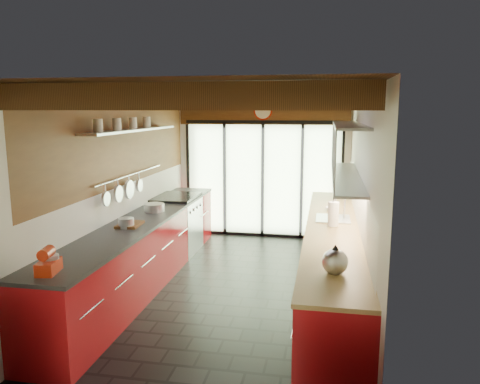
{
  "coord_description": "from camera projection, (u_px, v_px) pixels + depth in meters",
  "views": [
    {
      "loc": [
        1.17,
        -5.86,
        2.38
      ],
      "look_at": [
        -0.0,
        0.4,
        1.25
      ],
      "focal_mm": 35.0,
      "sensor_mm": 36.0,
      "label": 1
    }
  ],
  "objects": [
    {
      "name": "ground",
      "position": [
        235.0,
        288.0,
        6.3
      ],
      "size": [
        5.5,
        5.5,
        0.0
      ],
      "primitive_type": "plane",
      "color": "black",
      "rests_on": "ground"
    },
    {
      "name": "bowl",
      "position": [
        332.0,
        209.0,
        6.84
      ],
      "size": [
        0.21,
        0.21,
        0.05
      ],
      "primitive_type": "imported",
      "rotation": [
        0.0,
        0.0,
        -0.06
      ],
      "color": "silver",
      "rests_on": "right_counter"
    },
    {
      "name": "ceiling_beams",
      "position": [
        240.0,
        103.0,
        6.23
      ],
      "size": [
        3.14,
        5.06,
        4.9
      ],
      "color": "#593316",
      "rests_on": "ground"
    },
    {
      "name": "pot_large",
      "position": [
        126.0,
        223.0,
        5.83
      ],
      "size": [
        0.22,
        0.22,
        0.12
      ],
      "primitive_type": "cylinder",
      "rotation": [
        0.0,
        0.0,
        -0.15
      ],
      "color": "silver",
      "rests_on": "left_counter"
    },
    {
      "name": "soap_bottle",
      "position": [
        333.0,
        215.0,
        6.13
      ],
      "size": [
        0.11,
        0.12,
        0.19
      ],
      "primitive_type": "imported",
      "rotation": [
        0.0,
        0.0,
        0.4
      ],
      "color": "silver",
      "rests_on": "right_counter"
    },
    {
      "name": "left_wall_fixtures",
      "position": [
        131.0,
        146.0,
        6.37
      ],
      "size": [
        0.28,
        2.6,
        0.96
      ],
      "color": "silver",
      "rests_on": "ground"
    },
    {
      "name": "range_stove",
      "position": [
        177.0,
        224.0,
        7.85
      ],
      "size": [
        0.66,
        0.9,
        0.97
      ],
      "color": "silver",
      "rests_on": "ground"
    },
    {
      "name": "kettle",
      "position": [
        335.0,
        260.0,
        4.2
      ],
      "size": [
        0.31,
        0.33,
        0.28
      ],
      "color": "silver",
      "rests_on": "right_counter"
    },
    {
      "name": "right_counter",
      "position": [
        332.0,
        261.0,
        5.99
      ],
      "size": [
        0.68,
        5.0,
        0.92
      ],
      "color": "#A31016",
      "rests_on": "ground"
    },
    {
      "name": "pot_small",
      "position": [
        154.0,
        208.0,
        6.76
      ],
      "size": [
        0.34,
        0.34,
        0.11
      ],
      "primitive_type": "cylinder",
      "rotation": [
        0.0,
        0.0,
        0.18
      ],
      "color": "silver",
      "rests_on": "left_counter"
    },
    {
      "name": "room_shell",
      "position": [
        234.0,
        166.0,
        6.01
      ],
      "size": [
        5.5,
        5.5,
        5.5
      ],
      "color": "silver",
      "rests_on": "ground"
    },
    {
      "name": "cutting_board",
      "position": [
        130.0,
        224.0,
        5.94
      ],
      "size": [
        0.29,
        0.39,
        0.03
      ],
      "primitive_type": "cube",
      "rotation": [
        0.0,
        0.0,
        0.05
      ],
      "color": "brown",
      "rests_on": "left_counter"
    },
    {
      "name": "sink_assembly",
      "position": [
        334.0,
        216.0,
        6.28
      ],
      "size": [
        0.45,
        0.52,
        0.43
      ],
      "color": "silver",
      "rests_on": "right_counter"
    },
    {
      "name": "paper_towel",
      "position": [
        333.0,
        214.0,
        5.88
      ],
      "size": [
        0.18,
        0.18,
        0.37
      ],
      "color": "white",
      "rests_on": "right_counter"
    },
    {
      "name": "stand_mixer",
      "position": [
        49.0,
        262.0,
        4.21
      ],
      "size": [
        0.2,
        0.3,
        0.25
      ],
      "color": "red",
      "rests_on": "left_counter"
    },
    {
      "name": "glass_door",
      "position": [
        263.0,
        149.0,
        8.62
      ],
      "size": [
        2.95,
        0.1,
        2.9
      ],
      "color": "#C6EAAD",
      "rests_on": "ground"
    },
    {
      "name": "upper_cabinets_right",
      "position": [
        348.0,
        151.0,
        6.01
      ],
      "size": [
        0.34,
        3.0,
        3.0
      ],
      "color": "silver",
      "rests_on": "ground"
    },
    {
      "name": "left_counter",
      "position": [
        144.0,
        250.0,
        6.45
      ],
      "size": [
        0.68,
        5.0,
        0.92
      ],
      "color": "#A31016",
      "rests_on": "ground"
    }
  ]
}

